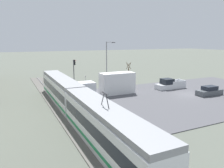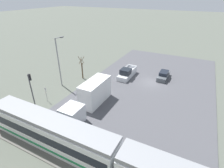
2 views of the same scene
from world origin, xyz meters
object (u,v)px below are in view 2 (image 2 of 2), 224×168
(street_tree, at_px, (82,69))
(street_lamp_near_crossing, at_px, (59,59))
(sedan_car_0, at_px, (164,75))
(light_rail_tram, at_px, (118,161))
(pickup_truck, at_px, (127,73))
(box_truck, at_px, (90,97))
(no_parking_sign, at_px, (46,93))
(traffic_light_pole, at_px, (31,87))

(street_tree, bearing_deg, street_lamp_near_crossing, 67.32)
(sedan_car_0, bearing_deg, light_rail_tram, 92.10)
(pickup_truck, bearing_deg, street_lamp_near_crossing, 42.57)
(box_truck, relative_size, no_parking_sign, 4.12)
(pickup_truck, xyz_separation_m, street_tree, (7.56, 4.48, 1.26))
(light_rail_tram, bearing_deg, traffic_light_pole, -15.13)
(box_truck, relative_size, street_lamp_near_crossing, 1.13)
(light_rail_tram, xyz_separation_m, street_tree, (15.08, -15.52, 0.27))
(traffic_light_pole, distance_m, street_tree, 11.44)
(light_rail_tram, xyz_separation_m, pickup_truck, (7.51, -20.00, -0.99))
(street_tree, bearing_deg, traffic_light_pole, 88.35)
(box_truck, xyz_separation_m, sedan_car_0, (-7.49, -14.43, -1.01))
(light_rail_tram, distance_m, traffic_light_pole, 16.04)
(street_tree, bearing_deg, pickup_truck, -149.35)
(box_truck, relative_size, sedan_car_0, 2.14)
(no_parking_sign, bearing_deg, sedan_car_0, -131.32)
(light_rail_tram, height_order, box_truck, light_rail_tram)
(box_truck, xyz_separation_m, street_tree, (6.76, -7.41, 0.35))
(sedan_car_0, relative_size, no_parking_sign, 1.92)
(light_rail_tram, relative_size, sedan_car_0, 6.97)
(traffic_light_pole, bearing_deg, street_lamp_near_crossing, -79.61)
(pickup_truck, height_order, sedan_car_0, pickup_truck)
(traffic_light_pole, xyz_separation_m, no_parking_sign, (-0.23, -2.05, -2.03))
(box_truck, distance_m, street_tree, 10.04)
(light_rail_tram, distance_m, street_lamp_near_crossing, 20.57)
(street_tree, xyz_separation_m, street_lamp_near_crossing, (1.67, 4.00, 2.89))
(pickup_truck, distance_m, street_tree, 8.88)
(traffic_light_pole, bearing_deg, street_tree, -91.65)
(sedan_car_0, distance_m, street_tree, 15.94)
(no_parking_sign, bearing_deg, box_truck, -164.58)
(sedan_car_0, xyz_separation_m, street_lamp_near_crossing, (15.92, 11.02, 4.25))
(street_tree, relative_size, street_lamp_near_crossing, 0.52)
(pickup_truck, bearing_deg, box_truck, 86.13)
(light_rail_tram, xyz_separation_m, box_truck, (8.32, -8.10, -0.09))
(pickup_truck, relative_size, street_lamp_near_crossing, 0.67)
(street_lamp_near_crossing, xyz_separation_m, no_parking_sign, (-1.57, 5.30, -3.50))
(pickup_truck, relative_size, sedan_car_0, 1.27)
(light_rail_tram, bearing_deg, box_truck, -44.26)
(traffic_light_pole, bearing_deg, sedan_car_0, -128.43)
(box_truck, distance_m, no_parking_sign, 7.12)
(traffic_light_pole, height_order, street_lamp_near_crossing, street_lamp_near_crossing)
(light_rail_tram, height_order, street_lamp_near_crossing, street_lamp_near_crossing)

